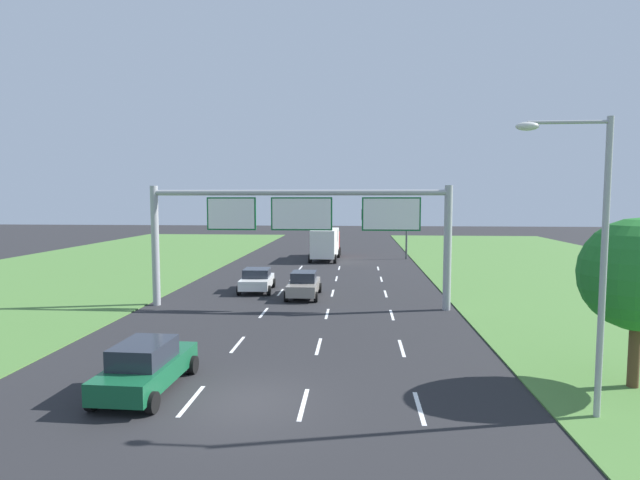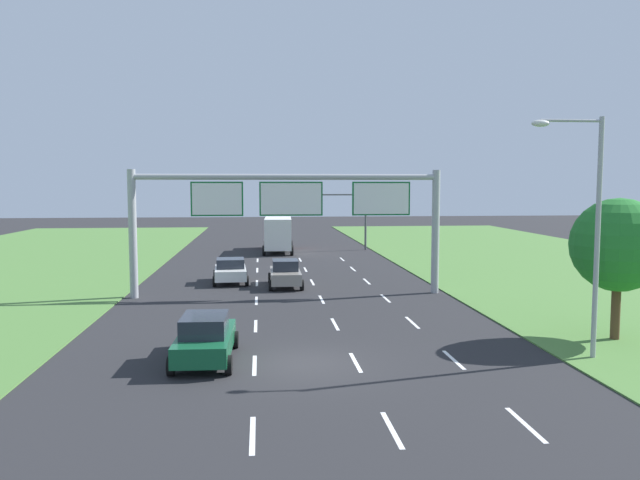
% 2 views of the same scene
% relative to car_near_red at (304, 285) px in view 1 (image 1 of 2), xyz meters
% --- Properties ---
extents(ground_plane, '(200.00, 200.00, 0.00)m').
position_rel_car_near_red_xyz_m(ground_plane, '(0.02, -16.58, -0.80)').
color(ground_plane, '#262628').
extents(lane_dashes_inner_left, '(0.14, 50.40, 0.01)m').
position_rel_car_near_red_xyz_m(lane_dashes_inner_left, '(-1.73, -10.58, -0.79)').
color(lane_dashes_inner_left, white).
rests_on(lane_dashes_inner_left, ground_plane).
extents(lane_dashes_inner_right, '(0.14, 50.40, 0.01)m').
position_rel_car_near_red_xyz_m(lane_dashes_inner_right, '(1.77, -10.58, -0.79)').
color(lane_dashes_inner_right, white).
rests_on(lane_dashes_inner_right, ground_plane).
extents(lane_dashes_slip, '(0.14, 50.40, 0.01)m').
position_rel_car_near_red_xyz_m(lane_dashes_slip, '(5.27, -10.58, -0.79)').
color(lane_dashes_slip, white).
rests_on(lane_dashes_slip, ground_plane).
extents(car_near_red, '(2.03, 4.22, 1.62)m').
position_rel_car_near_red_xyz_m(car_near_red, '(0.00, 0.00, 0.00)').
color(car_near_red, gray).
rests_on(car_near_red, ground_plane).
extents(car_lead_silver, '(2.18, 4.49, 1.66)m').
position_rel_car_near_red_xyz_m(car_lead_silver, '(-3.44, -15.92, 0.03)').
color(car_lead_silver, '#145633').
rests_on(car_lead_silver, ground_plane).
extents(car_mid_lane, '(2.35, 4.04, 1.54)m').
position_rel_car_near_red_xyz_m(car_mid_lane, '(-3.39, 1.75, -0.02)').
color(car_mid_lane, white).
rests_on(car_mid_lane, ground_plane).
extents(box_truck, '(2.91, 8.26, 3.18)m').
position_rel_car_near_red_xyz_m(box_truck, '(0.16, 19.87, 0.93)').
color(box_truck, '#B21E19').
rests_on(box_truck, ground_plane).
extents(sign_gantry, '(17.24, 0.44, 7.00)m').
position_rel_car_near_red_xyz_m(sign_gantry, '(0.27, -3.10, 4.15)').
color(sign_gantry, '#9EA0A5').
rests_on(sign_gantry, ground_plane).
extents(traffic_light_mast, '(4.76, 0.49, 5.60)m').
position_rel_car_near_red_xyz_m(traffic_light_mast, '(6.53, 20.66, 3.07)').
color(traffic_light_mast, '#47494F').
rests_on(traffic_light_mast, ground_plane).
extents(street_lamp, '(2.61, 0.32, 8.50)m').
position_rel_car_near_red_xyz_m(street_lamp, '(9.85, -16.93, 4.28)').
color(street_lamp, '#9EA0A5').
rests_on(street_lamp, ground_plane).
extents(roadside_tree_near, '(3.68, 3.68, 5.66)m').
position_rel_car_near_red_xyz_m(roadside_tree_near, '(12.49, -14.50, 3.01)').
color(roadside_tree_near, '#513823').
rests_on(roadside_tree_near, ground_plane).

